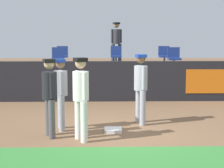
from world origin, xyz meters
TOP-DOWN VIEW (x-y plane):
  - ground_plane at (0.00, 0.00)m, footprint 60.00×60.00m
  - first_base at (-0.19, 0.01)m, footprint 0.40×0.40m
  - player_fielder_home at (-0.89, -0.70)m, footprint 0.45×0.57m
  - player_runner_visitor at (-1.42, 0.23)m, footprint 0.38×0.47m
  - player_coach_visitor at (0.53, 0.79)m, footprint 0.41×0.49m
  - player_umpire at (-1.59, -0.40)m, footprint 0.43×0.46m
  - field_wall at (0.02, 4.20)m, footprint 18.00×0.26m
  - bleacher_platform at (0.00, 6.77)m, footprint 18.00×4.80m
  - seat_back_center at (0.13, 7.44)m, footprint 0.46×0.44m
  - seat_back_left at (-2.17, 7.44)m, footprint 0.47×0.44m
  - seat_front_right at (2.29, 5.64)m, footprint 0.47×0.44m
  - seat_back_right at (2.21, 7.44)m, footprint 0.47×0.44m
  - seat_front_left at (-2.14, 5.64)m, footprint 0.46×0.44m
  - spectator_hooded at (0.17, 8.09)m, footprint 0.49×0.46m

SIDE VIEW (x-z plane):
  - ground_plane at x=0.00m, z-range 0.00..0.00m
  - first_base at x=-0.19m, z-range 0.00..0.08m
  - bleacher_platform at x=0.00m, z-range 0.00..0.97m
  - field_wall at x=0.02m, z-range 0.00..1.38m
  - player_runner_visitor at x=-1.42m, z-range 0.13..1.82m
  - player_umpire at x=-1.59m, z-range 0.14..1.87m
  - player_fielder_home at x=-0.89m, z-range 0.14..1.91m
  - player_coach_visitor at x=0.53m, z-range 0.14..1.91m
  - seat_front_left at x=-2.14m, z-range 1.02..1.86m
  - seat_back_center at x=0.13m, z-range 1.02..1.86m
  - seat_back_left at x=-2.17m, z-range 1.02..1.86m
  - seat_back_right at x=2.21m, z-range 1.02..1.86m
  - seat_front_right at x=2.29m, z-range 1.02..1.86m
  - spectator_hooded at x=0.17m, z-range 1.12..2.99m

